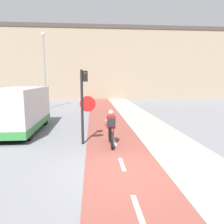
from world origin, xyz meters
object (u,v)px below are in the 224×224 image
Objects in this scene: traffic_light_pole at (84,99)px; van at (19,110)px; street_lamp_far at (44,63)px; cyclist_near at (111,129)px.

traffic_light_pole is 4.41m from van.
street_lamp_far is at bearing 108.90° from traffic_light_pole.
van is at bearing 147.82° from cyclist_near.
cyclist_near is (1.11, -0.37, -1.24)m from traffic_light_pole.
traffic_light_pole is at bearing 161.58° from cyclist_near.
street_lamp_far is 4.00× the size of cyclist_near.
traffic_light_pole is at bearing -71.10° from street_lamp_far.
street_lamp_far reaches higher than traffic_light_pole.
street_lamp_far is 1.32× the size of van.
street_lamp_far is 9.68m from van.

